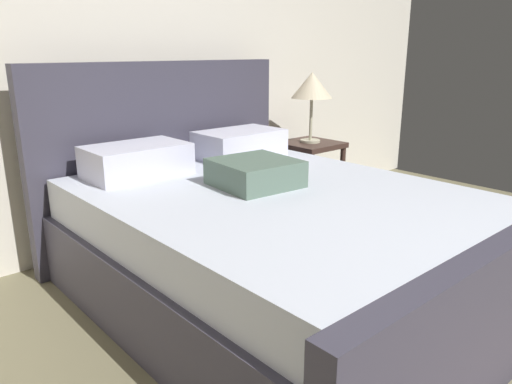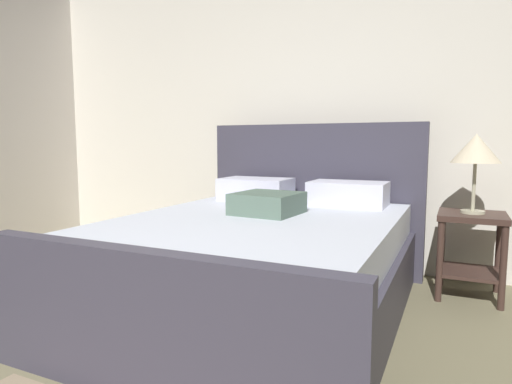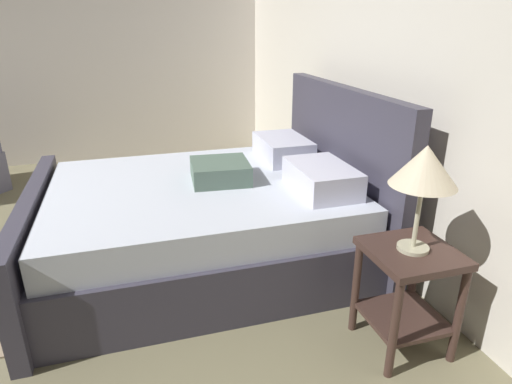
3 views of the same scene
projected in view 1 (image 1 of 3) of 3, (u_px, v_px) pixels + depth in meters
The scene contains 4 objects.
wall_back at pixel (150, 41), 3.32m from camera, with size 6.20×0.12×2.75m, color silver.
bed at pixel (268, 237), 2.63m from camera, with size 1.83×2.30×1.25m.
nightstand_right at pixel (309, 166), 3.99m from camera, with size 0.44×0.44×0.60m.
table_lamp_right at pixel (312, 87), 3.81m from camera, with size 0.32×0.32×0.55m.
Camera 1 is at (-1.77, 0.32, 1.32)m, focal length 34.20 mm.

